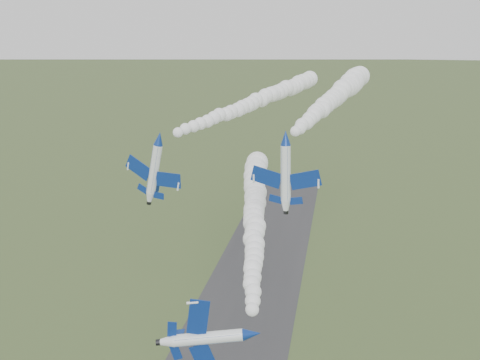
# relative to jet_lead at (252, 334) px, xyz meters

# --- Properties ---
(runway) EXTENTS (24.00, 260.00, 0.04)m
(runway) POSITION_rel_jet_lead_xyz_m (-10.92, 38.78, -28.68)
(runway) COLOR #323235
(runway) RESTS_ON ground
(jet_lead) EXTENTS (3.71, 12.80, 10.52)m
(jet_lead) POSITION_rel_jet_lead_xyz_m (0.00, 0.00, 0.00)
(jet_lead) COLOR white
(smoke_trail_jet_lead) EXTENTS (15.71, 63.59, 5.09)m
(smoke_trail_jet_lead) POSITION_rel_jet_lead_xyz_m (-5.46, 34.54, 2.47)
(smoke_trail_jet_lead) COLOR white
(jet_pair_left) EXTENTS (11.08, 13.25, 3.92)m
(jet_pair_left) POSITION_rel_jet_lead_xyz_m (-20.48, 27.24, 17.52)
(jet_pair_left) COLOR white
(smoke_trail_jet_pair_left) EXTENTS (23.63, 72.70, 4.57)m
(smoke_trail_jet_pair_left) POSITION_rel_jet_lead_xyz_m (-9.84, 66.51, 18.93)
(smoke_trail_jet_pair_left) COLOR white
(jet_pair_right) EXTENTS (11.87, 14.01, 3.47)m
(jet_pair_right) POSITION_rel_jet_lead_xyz_m (0.51, 27.83, 18.36)
(jet_pair_right) COLOR white
(smoke_trail_jet_pair_right) EXTENTS (17.60, 71.37, 5.69)m
(smoke_trail_jet_pair_right) POSITION_rel_jet_lead_xyz_m (7.27, 66.34, 19.86)
(smoke_trail_jet_pair_right) COLOR white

